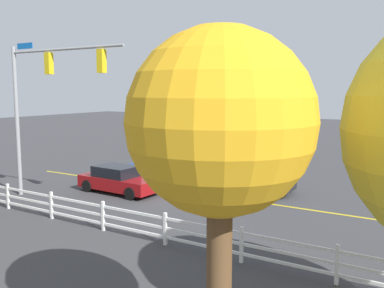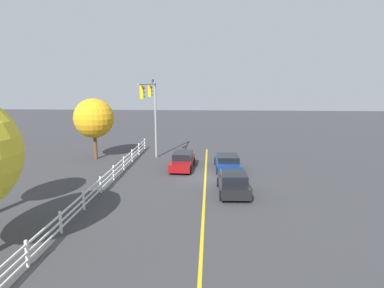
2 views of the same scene
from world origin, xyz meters
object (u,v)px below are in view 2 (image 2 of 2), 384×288
Objects in this scene: car_0 at (233,183)px; car_2 at (183,161)px; car_1 at (227,162)px; tree_1 at (94,118)px.

car_0 reaches higher than car_2.
tree_1 reaches higher than car_1.
tree_1 reaches higher than car_2.
car_1 is at bearing -103.69° from tree_1.
car_0 is at bearing -125.64° from tree_1.
car_1 is (5.98, 0.06, -0.08)m from car_0.
car_0 is 15.84m from tree_1.
car_2 is at bearing 30.82° from car_0.
car_0 is 5.98m from car_1.
car_0 is 0.91× the size of car_2.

